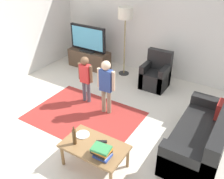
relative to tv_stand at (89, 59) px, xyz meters
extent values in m
plane|color=beige|center=(1.82, -2.30, -0.24)|extent=(7.80, 7.80, 0.00)
cube|color=silver|center=(1.82, 0.70, 1.11)|extent=(6.00, 0.12, 2.70)
cube|color=#9E2D28|center=(1.31, -1.97, -0.24)|extent=(2.20, 1.60, 0.01)
cube|color=#4C3828|center=(0.00, 0.00, 0.01)|extent=(1.20, 0.44, 0.50)
cube|color=black|center=(0.00, -0.05, -0.14)|extent=(1.10, 0.32, 0.03)
cube|color=black|center=(0.00, -0.02, 0.27)|extent=(0.44, 0.28, 0.03)
cube|color=black|center=(0.00, -0.02, 0.63)|extent=(1.10, 0.07, 0.68)
cube|color=#59B2D8|center=(0.00, -0.06, 0.63)|extent=(1.00, 0.01, 0.58)
cube|color=black|center=(3.56, -1.72, -0.03)|extent=(0.80, 1.80, 0.42)
cube|color=black|center=(3.86, -1.72, 0.19)|extent=(0.20, 1.80, 0.86)
cube|color=black|center=(3.56, -2.52, 0.06)|extent=(0.80, 0.20, 0.60)
cube|color=black|center=(3.56, -0.92, 0.06)|extent=(0.80, 0.20, 0.60)
cube|color=#B22823|center=(3.71, -1.17, 0.32)|extent=(0.10, 0.32, 0.32)
cube|color=black|center=(2.05, -0.10, -0.03)|extent=(0.60, 0.60, 0.42)
cube|color=black|center=(2.05, 0.12, 0.21)|extent=(0.60, 0.16, 0.90)
cube|color=black|center=(1.81, -0.10, 0.06)|extent=(0.12, 0.60, 0.60)
cube|color=black|center=(2.29, -0.10, 0.06)|extent=(0.12, 0.60, 0.60)
cylinder|color=#262626|center=(1.05, 0.15, -0.23)|extent=(0.28, 0.28, 0.02)
cylinder|color=#99844C|center=(1.05, 0.15, 0.52)|extent=(0.03, 0.03, 1.50)
cylinder|color=silver|center=(1.05, 0.15, 1.40)|extent=(0.36, 0.36, 0.28)
cylinder|color=#4C4C59|center=(0.96, -1.49, 0.00)|extent=(0.08, 0.08, 0.48)
cylinder|color=#4C4C59|center=(1.07, -1.49, 0.00)|extent=(0.08, 0.08, 0.48)
cube|color=red|center=(1.02, -1.49, 0.45)|extent=(0.23, 0.13, 0.42)
sphere|color=brown|center=(1.02, -1.49, 0.74)|extent=(0.17, 0.17, 0.17)
cylinder|color=brown|center=(0.87, -1.49, 0.47)|extent=(0.06, 0.06, 0.37)
cylinder|color=brown|center=(1.16, -1.48, 0.47)|extent=(0.06, 0.06, 0.37)
cylinder|color=gray|center=(1.56, -1.61, 0.02)|extent=(0.09, 0.09, 0.53)
cylinder|color=gray|center=(1.69, -1.60, 0.02)|extent=(0.09, 0.09, 0.53)
cube|color=#2D478C|center=(1.62, -1.61, 0.51)|extent=(0.26, 0.16, 0.45)
sphere|color=beige|center=(1.62, -1.61, 0.83)|extent=(0.19, 0.19, 0.19)
cylinder|color=beige|center=(1.46, -1.62, 0.53)|extent=(0.07, 0.07, 0.41)
cylinder|color=beige|center=(1.78, -1.60, 0.53)|extent=(0.07, 0.07, 0.41)
cube|color=olive|center=(2.27, -2.94, 0.16)|extent=(1.00, 0.60, 0.04)
cylinder|color=olive|center=(1.82, -3.19, -0.05)|extent=(0.05, 0.05, 0.38)
cylinder|color=olive|center=(1.82, -2.69, -0.05)|extent=(0.05, 0.05, 0.38)
cylinder|color=olive|center=(2.72, -2.69, -0.05)|extent=(0.05, 0.05, 0.38)
cube|color=#334CA5|center=(2.51, -3.06, 0.19)|extent=(0.24, 0.20, 0.03)
cube|color=white|center=(2.49, -3.05, 0.22)|extent=(0.24, 0.19, 0.03)
cube|color=black|center=(2.48, -3.06, 0.26)|extent=(0.26, 0.23, 0.03)
cube|color=orange|center=(2.49, -3.06, 0.29)|extent=(0.25, 0.21, 0.03)
cube|color=#388C4C|center=(2.48, -3.06, 0.32)|extent=(0.29, 0.23, 0.04)
cylinder|color=#4C3319|center=(1.99, -3.06, 0.31)|extent=(0.06, 0.06, 0.26)
cylinder|color=#4C3319|center=(1.99, -3.06, 0.47)|extent=(0.02, 0.02, 0.06)
cube|color=black|center=(2.32, -2.82, 0.19)|extent=(0.17, 0.13, 0.02)
cylinder|color=white|center=(1.97, -2.84, 0.18)|extent=(0.22, 0.22, 0.02)
cube|color=silver|center=(1.99, -2.84, 0.19)|extent=(0.14, 0.08, 0.01)
camera|label=1|loc=(4.00, -5.21, 2.83)|focal=39.92mm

